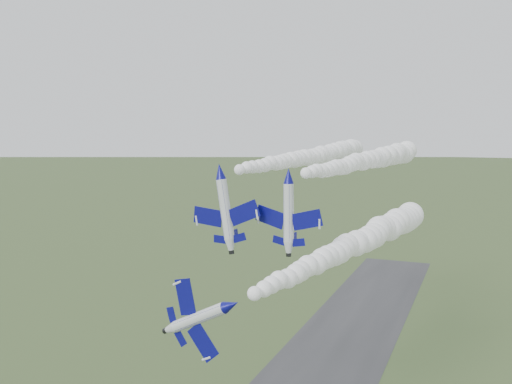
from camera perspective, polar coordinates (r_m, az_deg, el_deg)
jet_lead at (r=65.78m, az=-2.52°, el=-11.25°), size 5.21×12.23×9.07m
smoke_trail_jet_lead at (r=92.84m, az=9.51°, el=-5.28°), size 14.58×59.48×5.22m
jet_pair_left at (r=89.25m, az=-3.66°, el=2.08°), size 11.95×14.39×3.84m
smoke_trail_jet_pair_left at (r=122.77m, az=5.45°, el=3.54°), size 11.56×67.11×4.76m
jet_pair_right at (r=85.21m, az=3.24°, el=1.64°), size 11.37×13.41×3.31m
smoke_trail_jet_pair_right at (r=113.26m, az=10.90°, el=3.09°), size 13.77×54.72×4.56m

